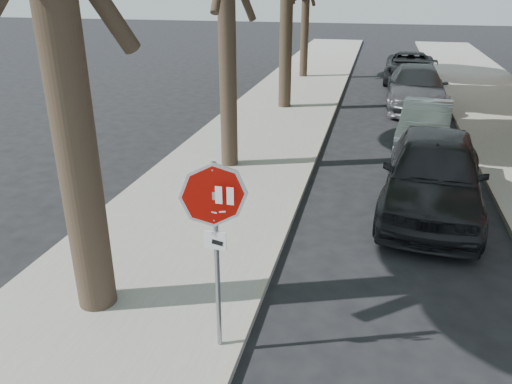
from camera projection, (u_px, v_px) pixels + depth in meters
ground at (270, 359)px, 6.63m from camera, size 120.00×120.00×0.00m
sidewalk_left at (271, 120)px, 17.90m from camera, size 4.00×55.00×0.12m
curb_left at (329, 123)px, 17.46m from camera, size 0.12×55.00×0.13m
curb_right at (462, 131)px, 16.51m from camera, size 0.12×55.00×0.13m
stop_sign at (215, 223)px, 6.00m from camera, size 0.76×0.34×2.61m
car_a at (433, 173)px, 10.65m from camera, size 2.54×5.24×1.72m
car_b at (425, 125)px, 15.04m from camera, size 1.94×4.19×1.33m
car_c at (416, 87)px, 19.70m from camera, size 2.24×5.46×1.58m
car_d at (410, 68)px, 24.74m from camera, size 2.57×5.23×1.43m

